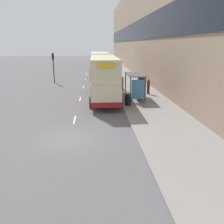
% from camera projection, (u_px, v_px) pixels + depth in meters
% --- Properties ---
extents(ground_plane, '(220.00, 220.00, 0.00)m').
position_uv_depth(ground_plane, '(70.00, 139.00, 14.99)').
color(ground_plane, '#5B595B').
extents(pavement, '(5.00, 93.00, 0.14)m').
position_uv_depth(pavement, '(118.00, 71.00, 52.45)').
color(pavement, gray).
rests_on(pavement, ground_plane).
extents(terrace_facade, '(3.10, 93.00, 17.32)m').
position_uv_depth(terrace_facade, '(138.00, 28.00, 50.45)').
color(terrace_facade, '#9E846B').
rests_on(terrace_facade, ground_plane).
extents(lane_mark_0, '(0.12, 2.00, 0.01)m').
position_uv_depth(lane_mark_0, '(75.00, 120.00, 18.81)').
color(lane_mark_0, silver).
rests_on(lane_mark_0, ground_plane).
extents(lane_mark_1, '(0.12, 2.00, 0.01)m').
position_uv_depth(lane_mark_1, '(80.00, 99.00, 25.93)').
color(lane_mark_1, silver).
rests_on(lane_mark_1, ground_plane).
extents(lane_mark_2, '(0.12, 2.00, 0.01)m').
position_uv_depth(lane_mark_2, '(83.00, 87.00, 33.05)').
color(lane_mark_2, silver).
rests_on(lane_mark_2, ground_plane).
extents(lane_mark_3, '(0.12, 2.00, 0.01)m').
position_uv_depth(lane_mark_3, '(85.00, 79.00, 40.17)').
color(lane_mark_3, silver).
rests_on(lane_mark_3, ground_plane).
extents(lane_mark_4, '(0.12, 2.00, 0.01)m').
position_uv_depth(lane_mark_4, '(87.00, 74.00, 47.30)').
color(lane_mark_4, silver).
rests_on(lane_mark_4, ground_plane).
extents(bus_shelter, '(1.60, 4.20, 2.48)m').
position_uv_depth(bus_shelter, '(137.00, 82.00, 24.87)').
color(bus_shelter, '#4C4C51').
rests_on(bus_shelter, ground_plane).
extents(double_decker_bus_near, '(2.85, 11.31, 4.30)m').
position_uv_depth(double_decker_bus_near, '(104.00, 77.00, 25.21)').
color(double_decker_bus_near, beige).
rests_on(double_decker_bus_near, ground_plane).
extents(double_decker_bus_ahead, '(2.85, 10.20, 4.30)m').
position_uv_depth(double_decker_bus_ahead, '(100.00, 66.00, 37.33)').
color(double_decker_bus_ahead, beige).
rests_on(double_decker_bus_ahead, ground_plane).
extents(car_0, '(1.98, 4.18, 1.76)m').
position_uv_depth(car_0, '(100.00, 68.00, 49.99)').
color(car_0, navy).
rests_on(car_0, ground_plane).
extents(car_1, '(2.05, 3.81, 1.69)m').
position_uv_depth(car_1, '(96.00, 59.00, 78.37)').
color(car_1, black).
rests_on(car_1, ground_plane).
extents(pedestrian_at_shelter, '(0.34, 0.34, 1.73)m').
position_uv_depth(pedestrian_at_shelter, '(122.00, 83.00, 29.56)').
color(pedestrian_at_shelter, '#23232D').
rests_on(pedestrian_at_shelter, ground_plane).
extents(pedestrian_1, '(0.34, 0.34, 1.74)m').
position_uv_depth(pedestrian_1, '(148.00, 86.00, 27.59)').
color(pedestrian_1, '#23232D').
rests_on(pedestrian_1, ground_plane).
extents(litter_bin, '(0.55, 0.55, 1.05)m').
position_uv_depth(litter_bin, '(128.00, 99.00, 22.59)').
color(litter_bin, black).
rests_on(litter_bin, ground_plane).
extents(traffic_light_far_kerb, '(0.30, 0.32, 4.32)m').
position_uv_depth(traffic_light_far_kerb, '(53.00, 63.00, 35.99)').
color(traffic_light_far_kerb, black).
rests_on(traffic_light_far_kerb, ground_plane).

